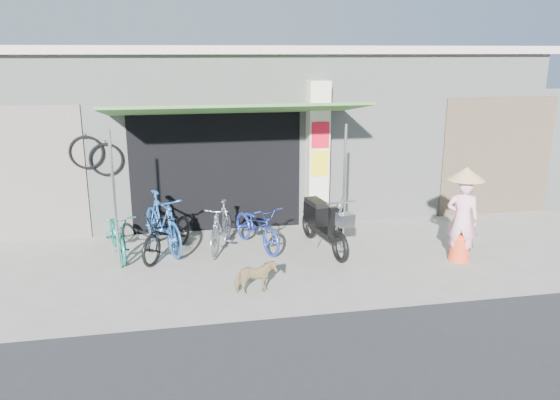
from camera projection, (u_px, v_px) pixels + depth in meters
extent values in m
plane|color=gray|center=(303.00, 273.00, 9.04)|extent=(80.00, 80.00, 0.00)
cube|color=gray|center=(257.00, 127.00, 13.41)|extent=(12.00, 5.00, 3.50)
cube|color=beige|center=(256.00, 50.00, 12.93)|extent=(12.30, 5.30, 0.16)
cube|color=black|center=(216.00, 170.00, 10.94)|extent=(3.40, 0.06, 2.50)
cube|color=black|center=(217.00, 203.00, 11.14)|extent=(3.06, 0.04, 1.10)
torus|color=black|center=(106.00, 160.00, 10.44)|extent=(0.65, 0.05, 0.65)
cylinder|color=silver|center=(105.00, 143.00, 10.38)|extent=(0.02, 0.02, 0.12)
torus|color=black|center=(86.00, 152.00, 10.34)|extent=(0.65, 0.05, 0.65)
cylinder|color=silver|center=(85.00, 135.00, 10.28)|extent=(0.02, 0.02, 0.12)
cube|color=beige|center=(317.00, 155.00, 11.12)|extent=(0.42, 0.42, 3.00)
cube|color=red|center=(320.00, 135.00, 10.80)|extent=(0.36, 0.02, 0.52)
cube|color=yellow|center=(320.00, 163.00, 10.95)|extent=(0.36, 0.02, 0.52)
cube|color=silver|center=(319.00, 190.00, 11.09)|extent=(0.36, 0.02, 0.50)
cube|color=#37672E|center=(235.00, 109.00, 9.77)|extent=(4.60, 1.88, 0.35)
cylinder|color=silver|center=(115.00, 202.00, 8.90)|extent=(0.05, 0.05, 2.36)
cylinder|color=silver|center=(344.00, 191.00, 9.61)|extent=(0.05, 0.05, 2.36)
cube|color=brown|center=(497.00, 157.00, 12.06)|extent=(2.60, 0.06, 2.60)
cube|color=#6B665B|center=(14.00, 175.00, 10.25)|extent=(2.60, 0.06, 2.60)
imported|color=#197362|center=(117.00, 234.00, 9.73)|extent=(0.91, 1.66, 0.83)
imported|color=#204C92|center=(162.00, 222.00, 9.98)|extent=(1.13, 1.86, 1.08)
imported|color=black|center=(168.00, 232.00, 9.72)|extent=(1.31, 1.75, 0.88)
imported|color=#B4B3B8|center=(221.00, 227.00, 9.97)|extent=(0.90, 1.59, 0.92)
imported|color=navy|center=(257.00, 226.00, 10.12)|extent=(1.10, 1.71, 0.85)
imported|color=#977550|center=(255.00, 277.00, 8.22)|extent=(0.65, 0.34, 0.53)
torus|color=black|center=(340.00, 247.00, 9.44)|extent=(0.18, 0.56, 0.56)
torus|color=black|center=(309.00, 224.00, 10.67)|extent=(0.18, 0.56, 0.56)
cube|color=black|center=(324.00, 231.00, 10.04)|extent=(0.39, 1.02, 0.10)
cube|color=black|center=(316.00, 214.00, 10.31)|extent=(0.36, 0.61, 0.36)
cube|color=black|center=(316.00, 202.00, 10.25)|extent=(0.34, 0.61, 0.09)
cube|color=black|center=(335.00, 223.00, 9.53)|extent=(0.25, 0.14, 0.59)
cylinder|color=silver|center=(341.00, 203.00, 9.26)|extent=(0.54, 0.12, 0.03)
cube|color=silver|center=(345.00, 220.00, 9.15)|extent=(0.30, 0.25, 0.21)
imported|color=#EC9FB6|center=(462.00, 219.00, 9.43)|extent=(0.65, 0.59, 1.49)
cone|color=#E74020|center=(460.00, 247.00, 9.56)|extent=(0.38, 0.38, 0.46)
cone|color=#DEB577|center=(467.00, 173.00, 9.21)|extent=(0.64, 0.64, 0.22)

